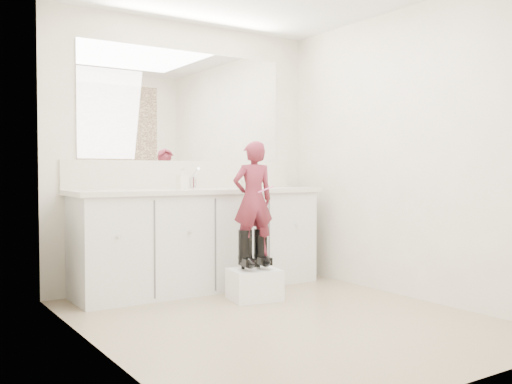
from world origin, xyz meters
TOP-DOWN VIEW (x-y plane):
  - floor at (0.00, 0.00)m, footprint 3.00×3.00m
  - wall_back at (0.00, 1.50)m, footprint 2.60×0.00m
  - wall_front at (0.00, -1.50)m, footprint 2.60×0.00m
  - wall_left at (-1.30, 0.00)m, footprint 0.00×3.00m
  - wall_right at (1.30, 0.00)m, footprint 0.00×3.00m
  - vanity_cabinet at (0.00, 1.23)m, footprint 2.20×0.55m
  - countertop at (0.00, 1.21)m, footprint 2.28×0.58m
  - backsplash at (0.00, 1.49)m, footprint 2.28×0.03m
  - mirror at (0.00, 1.49)m, footprint 2.00×0.02m
  - dot_panel at (0.00, -1.49)m, footprint 2.00×0.01m
  - faucet at (0.00, 1.38)m, footprint 0.08×0.08m
  - cup at (0.43, 1.17)m, footprint 0.11×0.11m
  - soap_bottle at (-0.18, 1.21)m, footprint 0.09×0.09m
  - step_stool at (0.17, 0.61)m, footprint 0.44×0.39m
  - boot_left at (0.10, 0.63)m, footprint 0.16×0.23m
  - boot_right at (0.25, 0.63)m, footprint 0.16×0.23m
  - toddler at (0.17, 0.63)m, footprint 0.38×0.28m
  - toothbrush at (0.24, 0.55)m, footprint 0.14×0.04m

SIDE VIEW (x-z plane):
  - floor at x=0.00m, z-range 0.00..0.00m
  - step_stool at x=0.17m, z-range 0.00..0.25m
  - boot_left at x=0.10m, z-range 0.25..0.57m
  - boot_right at x=0.25m, z-range 0.25..0.57m
  - vanity_cabinet at x=0.00m, z-range 0.00..0.85m
  - toddler at x=0.17m, z-range 0.35..1.29m
  - countertop at x=0.00m, z-range 0.85..0.89m
  - toothbrush at x=0.24m, z-range 0.87..0.93m
  - cup at x=0.43m, z-range 0.89..0.97m
  - faucet at x=0.00m, z-range 0.89..0.99m
  - soap_bottle at x=-0.18m, z-range 0.89..1.07m
  - backsplash at x=0.00m, z-range 0.89..1.14m
  - wall_back at x=0.00m, z-range -0.10..2.50m
  - wall_front at x=0.00m, z-range -0.10..2.50m
  - wall_left at x=-1.30m, z-range -0.30..2.70m
  - wall_right at x=1.30m, z-range -0.30..2.70m
  - mirror at x=0.00m, z-range 1.14..2.14m
  - dot_panel at x=0.00m, z-range 1.05..2.25m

